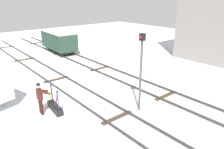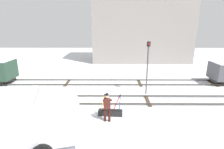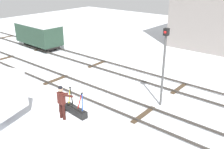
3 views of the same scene
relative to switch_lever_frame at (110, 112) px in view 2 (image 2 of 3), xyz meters
The scene contains 8 objects.
ground_plane 2.27m from the switch_lever_frame, 109.68° to the left, with size 60.00×60.00×0.00m, color silver.
track_main_line 2.26m from the switch_lever_frame, 109.68° to the left, with size 44.00×1.94×0.18m.
track_siding_near 6.29m from the switch_lever_frame, 96.94° to the left, with size 44.00×1.94×0.18m.
switch_lever_frame is the anchor object (origin of this frame).
rail_worker 1.04m from the switch_lever_frame, 104.66° to the right, with size 0.58×0.71×1.80m.
delivery_truck 5.76m from the switch_lever_frame, 142.87° to the right, with size 6.41×3.75×2.71m.
signal_post 5.19m from the switch_lever_frame, 51.49° to the left, with size 0.24×0.32×4.26m.
apartment_building 18.98m from the switch_lever_frame, 76.19° to the left, with size 14.51×6.71×9.63m.
Camera 2 is at (0.91, -12.25, 5.60)m, focal length 28.61 mm.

